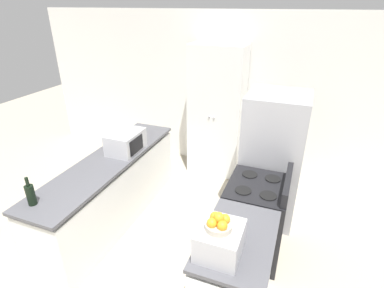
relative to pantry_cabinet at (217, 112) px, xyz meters
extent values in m
cube|color=white|center=(0.05, 0.31, 0.23)|extent=(7.00, 0.06, 2.60)
cube|color=silver|center=(-0.86, -1.80, -0.64)|extent=(0.58, 2.40, 0.85)
cube|color=#4C4C51|center=(-0.86, -1.80, -0.17)|extent=(0.60, 2.45, 0.04)
cube|color=silver|center=(0.97, -2.55, -0.64)|extent=(0.58, 0.94, 0.85)
cube|color=#4C4C51|center=(0.97, -2.55, -0.17)|extent=(0.60, 0.96, 0.04)
cube|color=white|center=(0.00, 0.00, 0.00)|extent=(0.85, 0.51, 2.14)
sphere|color=#B2B2B7|center=(-0.04, -0.27, 0.00)|extent=(0.03, 0.03, 0.03)
sphere|color=#B2B2B7|center=(0.04, -0.27, 0.00)|extent=(0.03, 0.03, 0.03)
cube|color=black|center=(0.99, -1.70, -0.61)|extent=(0.64, 0.72, 0.92)
cube|color=black|center=(0.66, -1.70, -0.72)|extent=(0.02, 0.63, 0.51)
cube|color=black|center=(1.28, -1.70, -0.07)|extent=(0.06, 0.68, 0.16)
cylinder|color=black|center=(0.86, -1.87, -0.14)|extent=(0.17, 0.17, 0.01)
cylinder|color=black|center=(0.86, -1.52, -0.14)|extent=(0.17, 0.17, 0.01)
cylinder|color=black|center=(1.12, -1.87, -0.14)|extent=(0.17, 0.17, 0.01)
cylinder|color=black|center=(1.12, -1.52, -0.14)|extent=(0.17, 0.17, 0.01)
cube|color=#A3A3A8|center=(1.03, -0.93, -0.21)|extent=(0.73, 0.73, 1.73)
cylinder|color=gray|center=(0.65, -1.13, -0.12)|extent=(0.02, 0.02, 0.95)
cube|color=#B2B2B7|center=(-0.77, -1.51, -0.01)|extent=(0.36, 0.48, 0.27)
cube|color=black|center=(-0.59, -1.55, -0.01)|extent=(0.01, 0.30, 0.19)
cylinder|color=black|center=(-0.99, -2.82, -0.04)|extent=(0.08, 0.08, 0.21)
cylinder|color=black|center=(-0.99, -2.82, 0.11)|extent=(0.03, 0.03, 0.09)
cube|color=#B2B2B7|center=(0.87, -2.77, -0.03)|extent=(0.34, 0.36, 0.24)
cube|color=black|center=(0.69, -2.77, -0.03)|extent=(0.01, 0.25, 0.14)
cylinder|color=#B2A893|center=(0.85, -2.77, 0.12)|extent=(0.21, 0.21, 0.05)
sphere|color=orange|center=(0.89, -2.73, 0.16)|extent=(0.08, 0.08, 0.08)
sphere|color=orange|center=(0.81, -2.73, 0.16)|extent=(0.08, 0.08, 0.08)
sphere|color=orange|center=(0.81, -2.81, 0.16)|extent=(0.08, 0.08, 0.08)
sphere|color=orange|center=(0.89, -2.81, 0.16)|extent=(0.08, 0.08, 0.08)
sphere|color=orange|center=(0.85, -2.77, 0.20)|extent=(0.08, 0.08, 0.08)
camera|label=1|loc=(1.30, -4.48, 1.63)|focal=28.00mm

